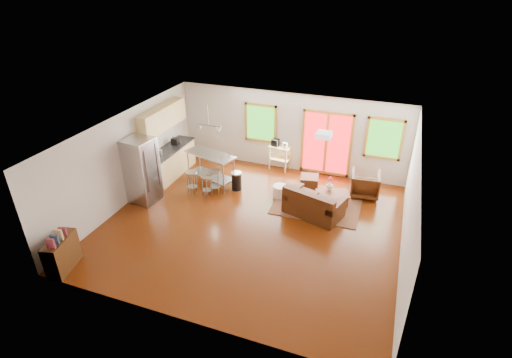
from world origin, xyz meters
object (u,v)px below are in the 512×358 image
(armchair, at_px, (365,183))
(kitchen_cart, at_px, (279,150))
(coffee_table, at_px, (333,195))
(loveseat, at_px, (313,205))
(ottoman, at_px, (309,182))
(island, at_px, (211,163))
(refrigerator, at_px, (142,171))
(rug, at_px, (317,204))

(armchair, xyz_separation_m, kitchen_cart, (-2.89, 0.78, 0.30))
(coffee_table, xyz_separation_m, kitchen_cart, (-2.10, 1.62, 0.40))
(loveseat, xyz_separation_m, kitchen_cart, (-1.70, 2.37, 0.39))
(loveseat, height_order, armchair, armchair)
(armchair, xyz_separation_m, ottoman, (-1.65, -0.06, -0.23))
(ottoman, bearing_deg, armchair, 2.15)
(armchair, height_order, kitchen_cart, kitchen_cart)
(ottoman, distance_m, island, 3.09)
(loveseat, distance_m, kitchen_cart, 2.94)
(armchair, relative_size, kitchen_cart, 0.79)
(loveseat, bearing_deg, armchair, 69.57)
(refrigerator, xyz_separation_m, kitchen_cart, (3.04, 3.25, -0.25))
(armchair, bearing_deg, rug, 34.08)
(rug, distance_m, ottoman, 1.06)
(coffee_table, height_order, island, island)
(ottoman, bearing_deg, kitchen_cart, 145.70)
(refrigerator, bearing_deg, rug, 23.23)
(loveseat, distance_m, armchair, 1.99)
(armchair, bearing_deg, coffee_table, 40.34)
(armchair, distance_m, kitchen_cart, 3.01)
(coffee_table, xyz_separation_m, ottoman, (-0.86, 0.77, -0.13))
(island, bearing_deg, refrigerator, -130.51)
(loveseat, distance_m, island, 3.48)
(island, bearing_deg, ottoman, 15.71)
(coffee_table, bearing_deg, island, -179.16)
(ottoman, relative_size, refrigerator, 0.28)
(coffee_table, relative_size, armchair, 1.27)
(kitchen_cart, bearing_deg, island, -135.34)
(armchair, height_order, island, island)
(ottoman, relative_size, kitchen_cart, 0.52)
(ottoman, bearing_deg, refrigerator, -150.67)
(island, height_order, kitchen_cart, kitchen_cart)
(ottoman, relative_size, island, 0.31)
(armchair, bearing_deg, refrigerator, 16.58)
(refrigerator, relative_size, kitchen_cart, 1.84)
(rug, xyz_separation_m, armchair, (1.18, 0.99, 0.40))
(island, bearing_deg, rug, -1.79)
(kitchen_cart, bearing_deg, armchair, -15.18)
(rug, height_order, loveseat, loveseat)
(loveseat, height_order, refrigerator, refrigerator)
(loveseat, xyz_separation_m, ottoman, (-0.46, 1.52, -0.14))
(refrigerator, bearing_deg, ottoman, 35.32)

